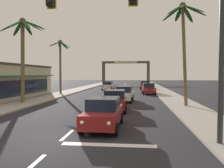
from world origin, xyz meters
name	(u,v)px	position (x,y,z in m)	size (l,w,h in m)	color
ground_plane	(62,139)	(0.00, 0.00, 0.00)	(220.00, 220.00, 0.00)	#232328
sidewalk_right	(171,97)	(7.80, 20.00, 0.07)	(3.20, 110.00, 0.14)	#9E998E
sidewalk_left	(54,96)	(-7.80, 20.00, 0.07)	(3.20, 110.00, 0.14)	#9E998E
lane_markings	(114,96)	(0.41, 20.30, 0.00)	(4.28, 88.17, 0.01)	silver
traffic_signal_mast	(138,13)	(3.42, -0.31, 5.52)	(10.82, 0.41, 7.58)	#2D2D33
sedan_lead_at_stop_bar	(103,113)	(1.55, 2.33, 0.85)	(2.02, 4.48, 1.68)	maroon
sedan_third_in_queue	(115,100)	(1.59, 8.57, 0.85)	(2.06, 4.49, 1.68)	maroon
sedan_fifth_in_queue	(124,94)	(2.02, 14.81, 0.85)	(2.10, 4.51, 1.68)	silver
sedan_oncoming_far	(108,85)	(-2.04, 33.28, 0.85)	(2.11, 4.51, 1.68)	silver
sedan_parked_nearest_kerb	(148,88)	(5.19, 24.71, 0.85)	(2.07, 4.50, 1.68)	maroon
sedan_parked_mid_kerb	(145,85)	(5.13, 36.69, 0.85)	(2.08, 4.50, 1.68)	red
palm_left_second	(23,44)	(-7.93, 11.81, 6.04)	(4.43, 4.54, 8.60)	brown
palm_left_third	(60,55)	(-7.95, 23.06, 5.84)	(3.46, 3.40, 8.12)	brown
palm_right_second	(184,29)	(7.54, 11.09, 7.01)	(3.84, 4.24, 9.40)	brown
town_gateway_arch	(126,69)	(0.00, 62.29, 4.63)	(15.08, 0.90, 7.18)	#423D38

